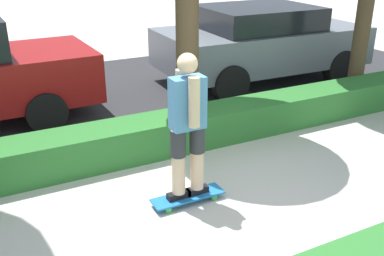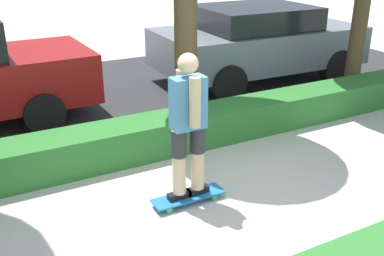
{
  "view_description": "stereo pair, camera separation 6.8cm",
  "coord_description": "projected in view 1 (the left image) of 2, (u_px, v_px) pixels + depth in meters",
  "views": [
    {
      "loc": [
        -2.27,
        -3.55,
        2.68
      ],
      "look_at": [
        -0.15,
        0.6,
        0.72
      ],
      "focal_mm": 42.0,
      "sensor_mm": 36.0,
      "label": 1
    },
    {
      "loc": [
        -2.33,
        -3.51,
        2.68
      ],
      "look_at": [
        -0.15,
        0.6,
        0.72
      ],
      "focal_mm": 42.0,
      "sensor_mm": 36.0,
      "label": 2
    }
  ],
  "objects": [
    {
      "name": "skateboard",
      "position": [
        188.0,
        197.0,
        4.93
      ],
      "size": [
        0.82,
        0.24,
        0.08
      ],
      "color": "#1E6BAD",
      "rests_on": "ground_plane"
    },
    {
      "name": "street_asphalt",
      "position": [
        111.0,
        95.0,
        8.35
      ],
      "size": [
        14.73,
        5.0,
        0.01
      ],
      "color": "#2D2D30",
      "rests_on": "ground_plane"
    },
    {
      "name": "hedge_row",
      "position": [
        168.0,
        133.0,
        6.12
      ],
      "size": [
        14.73,
        0.6,
        0.48
      ],
      "color": "#2D702D",
      "rests_on": "ground_plane"
    },
    {
      "name": "ground_plane",
      "position": [
        229.0,
        205.0,
        4.9
      ],
      "size": [
        60.0,
        60.0,
        0.0
      ],
      "primitive_type": "plane",
      "color": "#BCB7AD"
    },
    {
      "name": "skater_person",
      "position": [
        188.0,
        124.0,
        4.6
      ],
      "size": [
        0.48,
        0.41,
        1.59
      ],
      "color": "black",
      "rests_on": "skateboard"
    },
    {
      "name": "parked_car_middle",
      "position": [
        261.0,
        41.0,
        8.96
      ],
      "size": [
        4.14,
        2.06,
        1.49
      ],
      "rotation": [
        0.0,
        0.0,
        -0.02
      ],
      "color": "slate",
      "rests_on": "ground_plane"
    }
  ]
}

